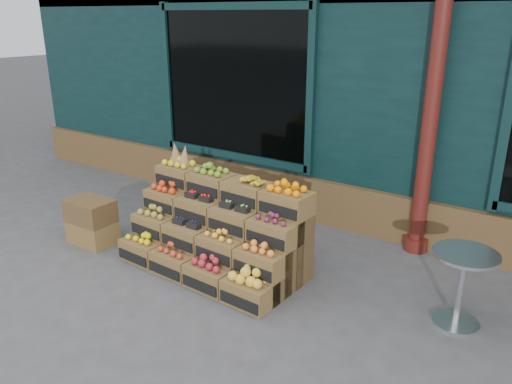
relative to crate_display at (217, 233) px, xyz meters
The scene contains 6 objects.
ground 0.76m from the crate_display, 37.58° to the right, with size 60.00×60.00×0.00m, color #434346.
shop_facade 5.15m from the crate_display, 83.77° to the left, with size 12.00×6.24×4.80m.
crate_display is the anchor object (origin of this frame).
spare_crates 1.70m from the crate_display, 165.97° to the right, with size 0.57×0.40×0.56m.
bistro_table 2.53m from the crate_display, ahead, with size 0.57×0.57×0.72m.
shopkeeper 2.91m from the crate_display, 116.53° to the left, with size 0.67×0.44×1.85m, color #195824.
Camera 1 is at (2.70, -3.51, 2.68)m, focal length 35.00 mm.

